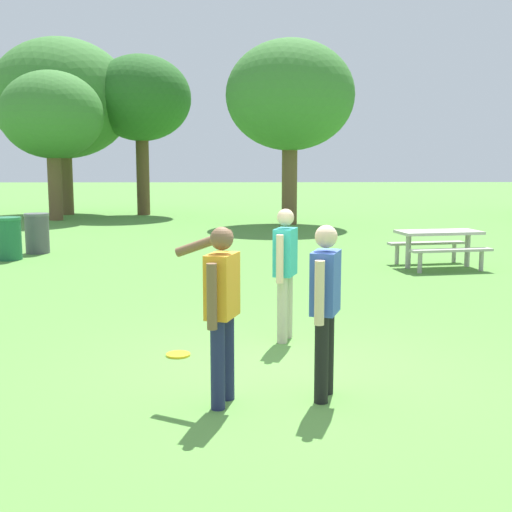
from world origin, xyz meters
name	(u,v)px	position (x,y,z in m)	size (l,w,h in m)	color
ground_plane	(287,377)	(0.00, 0.00, 0.00)	(120.00, 120.00, 0.00)	#568E3D
person_thrower	(221,302)	(-0.65, -0.75, 0.96)	(0.63, 0.76, 1.64)	#1E234C
person_catcher	(285,265)	(0.06, 1.41, 0.94)	(0.33, 0.58, 1.64)	#B7AD93
person_bystander	(325,300)	(0.31, -0.62, 0.94)	(0.33, 0.58, 1.64)	black
frisbee	(178,355)	(-1.20, 0.76, 0.01)	(0.28, 0.28, 0.03)	yellow
picnic_table_near	(438,241)	(3.61, 6.96, 0.56)	(1.91, 1.68, 0.77)	#B2ADA3
trash_can_beside_table	(8,238)	(-5.73, 8.19, 0.48)	(0.59, 0.59, 0.96)	#1E663D
trash_can_further_along	(37,233)	(-5.43, 9.26, 0.48)	(0.59, 0.59, 0.96)	#515156
tree_tall_left	(62,99)	(-7.74, 20.64, 4.64)	(5.61, 5.61, 7.05)	brown
tree_broad_center	(52,116)	(-7.47, 18.12, 3.82)	(3.74, 3.74, 5.45)	brown
tree_far_right	(141,99)	(-4.56, 20.49, 4.63)	(4.01, 4.01, 6.39)	brown
tree_slender_mid	(290,96)	(1.14, 16.42, 4.38)	(4.41, 4.41, 6.29)	brown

